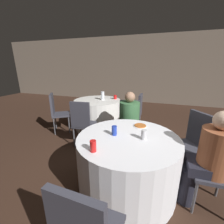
% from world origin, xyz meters
% --- Properties ---
extents(ground_plane, '(16.00, 16.00, 0.00)m').
position_xyz_m(ground_plane, '(0.00, 0.00, 0.00)').
color(ground_plane, '#382319').
extents(wall_back, '(16.00, 0.06, 2.80)m').
position_xyz_m(wall_back, '(0.00, 5.01, 1.40)').
color(wall_back, gray).
rests_on(wall_back, ground_plane).
extents(table_near, '(1.28, 1.28, 0.76)m').
position_xyz_m(table_near, '(-0.21, -0.10, 0.38)').
color(table_near, silver).
rests_on(table_near, ground_plane).
extents(table_far, '(1.19, 1.19, 0.76)m').
position_xyz_m(table_far, '(-1.42, 1.67, 0.38)').
color(table_far, white).
rests_on(table_far, ground_plane).
extents(chair_near_north, '(0.47, 0.47, 0.96)m').
position_xyz_m(chair_near_north, '(-0.42, 0.94, 0.57)').
color(chair_near_north, '#383842').
rests_on(chair_near_north, ground_plane).
extents(chair_near_east, '(0.42, 0.41, 0.96)m').
position_xyz_m(chair_near_east, '(0.85, -0.06, 0.57)').
color(chair_near_east, '#383842').
rests_on(chair_near_east, ground_plane).
extents(chair_near_northeast, '(0.56, 0.56, 0.96)m').
position_xyz_m(chair_near_northeast, '(0.64, 0.54, 0.57)').
color(chair_near_northeast, '#383842').
rests_on(chair_near_northeast, ground_plane).
extents(chair_far_east, '(0.41, 0.40, 0.96)m').
position_xyz_m(chair_far_east, '(-0.40, 1.68, 0.57)').
color(chair_far_east, '#383842').
rests_on(chair_far_east, ground_plane).
extents(chair_far_southwest, '(0.55, 0.55, 0.96)m').
position_xyz_m(chair_far_southwest, '(-2.26, 1.11, 0.57)').
color(chair_far_southwest, '#383842').
rests_on(chair_far_southwest, ground_plane).
extents(chair_far_south, '(0.44, 0.45, 0.96)m').
position_xyz_m(chair_far_south, '(-1.30, 0.67, 0.57)').
color(chair_far_south, '#383842').
rests_on(chair_far_south, ground_plane).
extents(person_green_jacket, '(0.41, 0.52, 1.16)m').
position_xyz_m(person_green_jacket, '(-0.39, 0.78, 0.60)').
color(person_green_jacket, '#33384C').
rests_on(person_green_jacket, ground_plane).
extents(person_floral_shirt, '(0.51, 0.35, 1.18)m').
position_xyz_m(person_floral_shirt, '(0.69, -0.07, 0.61)').
color(person_floral_shirt, black).
rests_on(person_floral_shirt, ground_plane).
extents(pizza_plate_near, '(0.20, 0.20, 0.02)m').
position_xyz_m(pizza_plate_near, '(-0.12, 0.30, 0.76)').
color(pizza_plate_near, white).
rests_on(pizza_plate_near, table_near).
extents(soda_can_blue, '(0.07, 0.07, 0.12)m').
position_xyz_m(soda_can_blue, '(-0.39, -0.09, 0.82)').
color(soda_can_blue, '#1E38A5').
rests_on(soda_can_blue, table_near).
extents(soda_can_red, '(0.07, 0.07, 0.12)m').
position_xyz_m(soda_can_red, '(-0.48, -0.53, 0.82)').
color(soda_can_red, red).
rests_on(soda_can_red, table_near).
extents(soda_can_silver, '(0.07, 0.07, 0.12)m').
position_xyz_m(soda_can_silver, '(-0.02, -0.09, 0.82)').
color(soda_can_silver, silver).
rests_on(soda_can_silver, table_near).
extents(bottle_far, '(0.09, 0.09, 0.21)m').
position_xyz_m(bottle_far, '(-1.30, 1.74, 0.86)').
color(bottle_far, silver).
rests_on(bottle_far, table_far).
extents(cup_far, '(0.08, 0.08, 0.10)m').
position_xyz_m(cup_far, '(-1.02, 1.93, 0.81)').
color(cup_far, red).
rests_on(cup_far, table_far).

